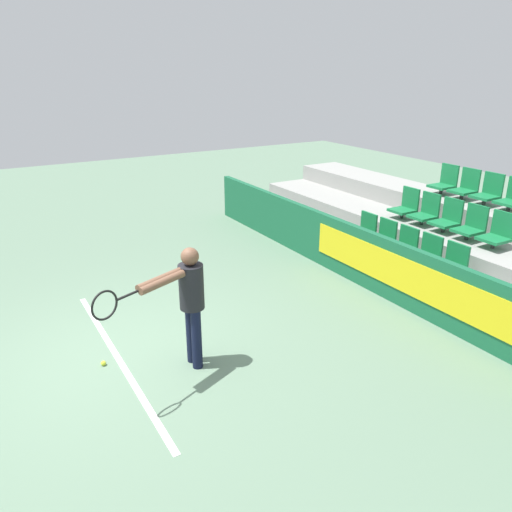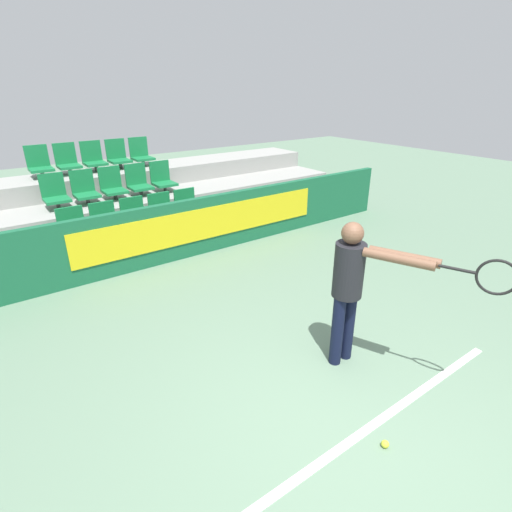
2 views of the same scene
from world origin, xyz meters
The scene contains 21 objects.
ground_plane centered at (0.00, 0.00, 0.00)m, with size 30.00×30.00×0.00m, color slate.
court_baseline centered at (0.00, -0.03, 0.00)m, with size 4.11×0.08×0.01m.
barrier_wall centered at (0.03, 4.35, 0.51)m, with size 10.61×0.14×1.01m.
bleacher_tier_front centered at (0.00, 4.97, 0.18)m, with size 10.21×1.08×0.36m.
bleacher_tier_middle centered at (0.00, 6.05, 0.36)m, with size 10.21×1.08×0.73m.
bleacher_tier_back centered at (0.00, 7.13, 0.55)m, with size 10.21×1.08×1.09m.
stadium_chair_0 centered at (-1.03, 5.11, 0.62)m, with size 0.42×0.45×0.61m.
stadium_chair_1 centered at (-0.51, 5.11, 0.62)m, with size 0.42×0.45×0.61m.
stadium_chair_2 centered at (0.00, 5.11, 0.62)m, with size 0.42×0.45×0.61m.
stadium_chair_3 centered at (0.51, 5.11, 0.62)m, with size 0.42×0.45×0.61m.
stadium_chair_4 centered at (1.03, 5.11, 0.62)m, with size 0.42×0.45×0.61m.
stadium_chair_5 centered at (-1.03, 6.19, 0.98)m, with size 0.42×0.45×0.61m.
stadium_chair_6 centered at (-0.51, 6.19, 0.98)m, with size 0.42×0.45×0.61m.
stadium_chair_7 centered at (0.00, 6.19, 0.98)m, with size 0.42×0.45×0.61m.
stadium_chair_8 centered at (0.51, 6.19, 0.98)m, with size 0.42×0.45×0.61m.
stadium_chair_9 centered at (1.03, 6.19, 0.98)m, with size 0.42×0.45×0.61m.
stadium_chair_10 centered at (-1.03, 7.27, 1.35)m, with size 0.42×0.45×0.61m.
stadium_chair_11 centered at (-0.51, 7.27, 1.35)m, with size 0.42×0.45×0.61m.
stadium_chair_12 centered at (0.00, 7.27, 1.35)m, with size 0.42×0.45×0.61m.
tennis_player centered at (0.67, 0.72, 0.98)m, with size 0.70×1.46×1.59m.
tennis_ball centered at (0.08, -0.23, 0.03)m, with size 0.07×0.07×0.07m.
Camera 1 is at (5.80, -1.33, 3.59)m, focal length 35.00 mm.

